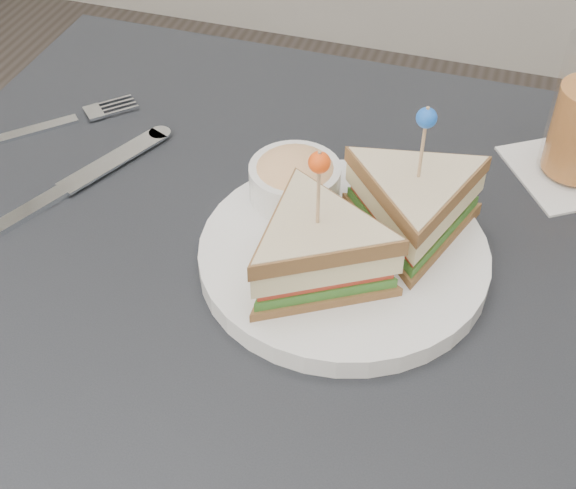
# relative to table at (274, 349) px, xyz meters

# --- Properties ---
(table) EXTENTS (0.80, 0.80, 0.75)m
(table) POSITION_rel_table_xyz_m (0.00, 0.00, 0.00)
(table) COLOR black
(table) RESTS_ON ground
(plate_meal) EXTENTS (0.28, 0.27, 0.15)m
(plate_meal) POSITION_rel_table_xyz_m (0.05, 0.06, 0.12)
(plate_meal) COLOR white
(plate_meal) RESTS_ON table
(cutlery_fork) EXTENTS (0.15, 0.15, 0.01)m
(cutlery_fork) POSITION_rel_table_xyz_m (-0.30, 0.17, 0.08)
(cutlery_fork) COLOR silver
(cutlery_fork) RESTS_ON table
(cutlery_knife) EXTENTS (0.11, 0.22, 0.01)m
(cutlery_knife) POSITION_rel_table_xyz_m (-0.23, 0.07, 0.08)
(cutlery_knife) COLOR silver
(cutlery_knife) RESTS_ON table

